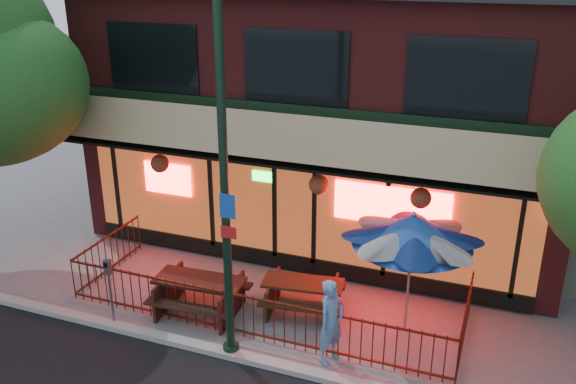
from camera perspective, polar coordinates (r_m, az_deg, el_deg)
name	(u,v)px	position (r m, az deg, el deg)	size (l,w,h in m)	color
ground	(240,342)	(12.67, -4.51, -13.82)	(80.00, 80.00, 0.00)	gray
curb	(229,354)	(12.27, -5.55, -14.83)	(80.00, 0.25, 0.12)	#999993
restaurant_building	(344,76)	(17.32, 5.28, 10.78)	(12.96, 9.49, 8.05)	maroon
patio_fence	(250,303)	(12.70, -3.62, -10.29)	(8.44, 2.62, 1.00)	#42180E
street_light	(225,205)	(10.82, -5.89, -1.23)	(0.43, 0.32, 7.00)	black
picnic_table_left	(200,290)	(13.40, -8.26, -9.11)	(2.02, 1.60, 0.82)	black
picnic_table_right	(303,292)	(13.32, 1.40, -9.33)	(1.90, 1.56, 0.74)	#332212
patio_umbrella	(413,230)	(12.07, 11.59, -3.52)	(2.35, 2.35, 2.69)	gray
pedestrian	(331,322)	(11.70, 4.07, -12.02)	(0.63, 0.41, 1.72)	#5B85B7
parking_meter_near	(109,282)	(13.09, -16.37, -8.07)	(0.15, 0.13, 1.54)	gray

